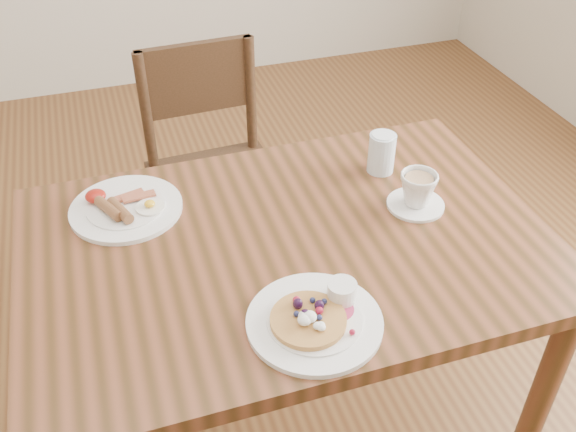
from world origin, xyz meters
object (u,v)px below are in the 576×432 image
(pancake_plate, at_px, (316,318))
(water_glass, at_px, (382,153))
(dining_table, at_px, (288,272))
(teacup_saucer, at_px, (417,192))
(breakfast_plate, at_px, (124,207))
(chair_far, at_px, (213,168))

(pancake_plate, relative_size, water_glass, 2.54)
(water_glass, bearing_deg, dining_table, -148.04)
(teacup_saucer, bearing_deg, pancake_plate, -141.66)
(dining_table, relative_size, breakfast_plate, 4.44)
(teacup_saucer, height_order, water_glass, water_glass)
(breakfast_plate, relative_size, teacup_saucer, 1.93)
(pancake_plate, xyz_separation_m, teacup_saucer, (0.36, 0.29, 0.03))
(chair_far, relative_size, breakfast_plate, 3.26)
(breakfast_plate, bearing_deg, teacup_saucer, -16.28)
(teacup_saucer, bearing_deg, breakfast_plate, 163.72)
(dining_table, distance_m, breakfast_plate, 0.42)
(water_glass, bearing_deg, breakfast_plate, 177.59)
(dining_table, bearing_deg, pancake_plate, -95.70)
(teacup_saucer, xyz_separation_m, water_glass, (-0.02, 0.17, 0.01))
(chair_far, xyz_separation_m, teacup_saucer, (0.36, -0.71, 0.30))
(chair_far, relative_size, pancake_plate, 3.26)
(chair_far, bearing_deg, breakfast_plate, 55.57)
(chair_far, relative_size, water_glass, 8.28)
(breakfast_plate, xyz_separation_m, teacup_saucer, (0.68, -0.20, 0.03))
(teacup_saucer, distance_m, water_glass, 0.17)
(breakfast_plate, bearing_deg, dining_table, -33.60)
(dining_table, height_order, chair_far, chair_far)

